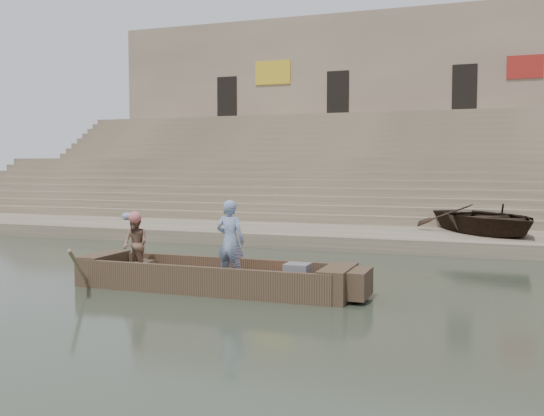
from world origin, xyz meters
The scene contains 13 objects.
ground centered at (0.00, 0.00, 0.00)m, with size 120.00×120.00×0.00m, color #252E22.
lower_landing centered at (0.00, 8.00, 0.20)m, with size 32.00×4.00×0.40m, color gray.
mid_landing centered at (0.00, 15.50, 1.40)m, with size 32.00×3.00×2.80m, color gray.
upper_landing centered at (0.00, 22.50, 2.60)m, with size 32.00×3.00×5.20m, color gray.
ghat_steps centered at (0.00, 17.19, 1.80)m, with size 32.00×11.00×5.20m.
building_wall centered at (0.00, 26.50, 5.60)m, with size 32.00×5.07×11.20m.
main_rowboat centered at (1.35, -0.16, 0.11)m, with size 5.00×1.30×0.22m, color brown.
rowboat_trim centered at (1.56, -0.17, 0.31)m, with size 6.04×2.63×1.90m.
standing_man centered at (1.82, -0.35, 1.02)m, with size 0.58×0.38×1.59m, color navy.
rowing_man centered at (-0.43, -0.12, 0.83)m, with size 0.60×0.46×1.23m, color #287855.
television centered at (3.11, -0.16, 0.42)m, with size 0.46×0.42×0.40m.
beached_rowboat centered at (6.39, 8.57, 0.85)m, with size 3.13×4.39×0.91m, color #2D2116.
cloth_bundles centered at (4.85, 8.20, 0.53)m, with size 17.89×2.22×0.26m.
Camera 1 is at (6.55, -11.15, 2.48)m, focal length 40.69 mm.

